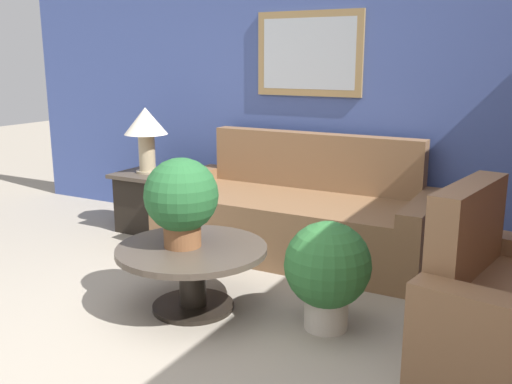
% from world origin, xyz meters
% --- Properties ---
extents(ground_plane, '(20.00, 20.00, 0.00)m').
position_xyz_m(ground_plane, '(0.00, 0.00, 0.00)').
color(ground_plane, gray).
extents(wall_back, '(6.92, 0.09, 2.60)m').
position_xyz_m(wall_back, '(-0.00, 2.71, 1.31)').
color(wall_back, '#42569E').
rests_on(wall_back, ground_plane).
extents(couch_main, '(2.27, 0.96, 0.97)m').
position_xyz_m(couch_main, '(-0.02, 2.14, 0.31)').
color(couch_main, brown).
rests_on(couch_main, ground_plane).
extents(coffee_table, '(0.97, 0.97, 0.42)m').
position_xyz_m(coffee_table, '(-0.15, 0.81, 0.31)').
color(coffee_table, black).
rests_on(coffee_table, ground_plane).
extents(side_table, '(0.55, 0.55, 0.55)m').
position_xyz_m(side_table, '(-1.52, 2.08, 0.28)').
color(side_table, black).
rests_on(side_table, ground_plane).
extents(table_lamp, '(0.40, 0.40, 0.61)m').
position_xyz_m(table_lamp, '(-1.52, 2.08, 0.98)').
color(table_lamp, tan).
rests_on(table_lamp, side_table).
extents(potted_plant_on_table, '(0.47, 0.47, 0.57)m').
position_xyz_m(potted_plant_on_table, '(-0.20, 0.79, 0.74)').
color(potted_plant_on_table, brown).
rests_on(potted_plant_on_table, coffee_table).
extents(potted_plant_floor, '(0.52, 0.52, 0.66)m').
position_xyz_m(potted_plant_floor, '(0.72, 0.97, 0.38)').
color(potted_plant_floor, beige).
rests_on(potted_plant_floor, ground_plane).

